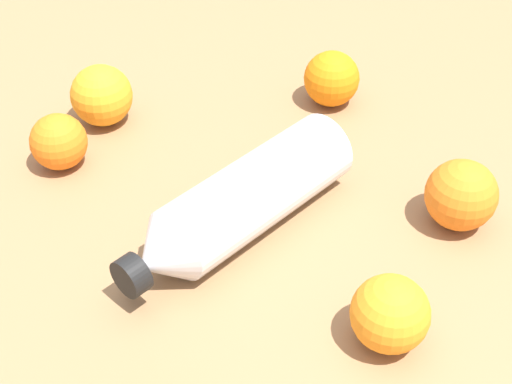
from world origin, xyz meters
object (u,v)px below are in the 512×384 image
object	(u,v)px
orange_0	(390,314)
orange_1	(332,79)
orange_2	(59,142)
orange_4	(102,95)
orange_3	(461,195)
water_bottle	(240,203)

from	to	relation	value
orange_0	orange_1	bearing A→B (deg)	-81.21
orange_0	orange_1	distance (m)	0.39
orange_2	orange_1	bearing A→B (deg)	-152.59
orange_4	orange_3	bearing A→B (deg)	160.70
orange_1	orange_4	size ratio (longest dim) A/B	0.93
orange_1	orange_3	xyz separation A→B (m)	(-0.14, 0.22, 0.00)
water_bottle	orange_4	world-z (taller)	water_bottle
orange_0	orange_2	distance (m)	0.43
orange_1	orange_4	distance (m)	0.29
orange_0	orange_4	xyz separation A→B (m)	(0.34, -0.31, 0.00)
water_bottle	orange_3	bearing A→B (deg)	137.68
water_bottle	orange_2	world-z (taller)	water_bottle
water_bottle	orange_1	world-z (taller)	water_bottle
orange_1	orange_2	distance (m)	0.35
water_bottle	orange_4	bearing A→B (deg)	-94.98
water_bottle	orange_1	size ratio (longest dim) A/B	3.67
orange_2	orange_3	world-z (taller)	orange_3
orange_2	water_bottle	bearing A→B (deg)	157.17
orange_2	orange_0	bearing A→B (deg)	148.79
orange_4	orange_1	bearing A→B (deg)	-166.13
orange_3	orange_4	distance (m)	0.44
orange_0	orange_2	world-z (taller)	orange_0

